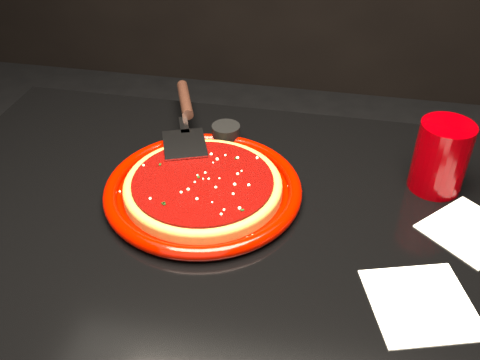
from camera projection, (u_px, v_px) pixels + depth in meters
The scene contains 11 objects.
plate at pixel (203, 189), 0.94m from camera, with size 0.35×0.35×0.03m, color #7B0600.
pizza_crust at pixel (203, 187), 0.94m from camera, with size 0.28×0.28×0.01m, color olive.
pizza_crust_rim at pixel (203, 184), 0.93m from camera, with size 0.28×0.28×0.02m, color olive.
pizza_sauce at pixel (203, 182), 0.93m from camera, with size 0.25×0.25×0.01m, color #620502.
parmesan_dusting at pixel (203, 179), 0.92m from camera, with size 0.24×0.24×0.01m, color #FCF3C8, non-canonical shape.
basil_flecks at pixel (203, 179), 0.92m from camera, with size 0.22×0.22×0.00m, color black, non-canonical shape.
pizza_server at pixel (186, 118), 1.08m from camera, with size 0.10×0.34×0.03m, color silver, non-canonical shape.
cup at pixel (441, 157), 0.93m from camera, with size 0.09×0.09×0.13m, color #7B0003.
napkin_a at pixel (421, 304), 0.75m from camera, with size 0.14×0.14×0.00m, color white.
napkin_b at pixel (470, 231), 0.87m from camera, with size 0.12×0.13×0.00m, color white.
ramekin at pixel (226, 135), 1.07m from camera, with size 0.06×0.06×0.04m, color black.
Camera 1 is at (0.12, -0.64, 1.34)m, focal length 40.00 mm.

